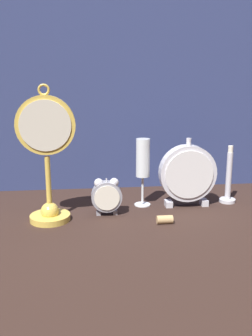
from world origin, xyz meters
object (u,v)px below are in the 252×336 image
pocket_watch_on_stand (47,161)px  alarm_clock_twin_bell (107,195)px  mantel_clock_silver (188,174)px  brass_candlestick (228,183)px  wine_cork (165,220)px  champagne_flute (143,163)px

pocket_watch_on_stand → alarm_clock_twin_bell: (0.15, 0.02, -0.10)m
mantel_clock_silver → brass_candlestick: (0.14, 0.02, -0.04)m
brass_candlestick → wine_cork: size_ratio=4.18×
pocket_watch_on_stand → champagne_flute: bearing=19.8°
pocket_watch_on_stand → wine_cork: size_ratio=8.55×
alarm_clock_twin_bell → pocket_watch_on_stand: bearing=-171.2°
brass_candlestick → wine_cork: 0.28m
mantel_clock_silver → wine_cork: bearing=-126.1°
champagne_flute → alarm_clock_twin_bell: bearing=-147.2°
alarm_clock_twin_bell → brass_candlestick: bearing=10.8°
alarm_clock_twin_bell → champagne_flute: (0.11, 0.07, 0.07)m
mantel_clock_silver → alarm_clock_twin_bell: bearing=-168.6°
alarm_clock_twin_bell → mantel_clock_silver: bearing=11.4°
mantel_clock_silver → champagne_flute: bearing=169.8°
mantel_clock_silver → brass_candlestick: size_ratio=1.16×
alarm_clock_twin_bell → mantel_clock_silver: mantel_clock_silver is taller
mantel_clock_silver → brass_candlestick: 0.14m
pocket_watch_on_stand → champagne_flute: pocket_watch_on_stand is taller
champagne_flute → brass_candlestick: bearing=-0.0°
alarm_clock_twin_bell → wine_cork: size_ratio=2.52×
pocket_watch_on_stand → brass_candlestick: pocket_watch_on_stand is taller
pocket_watch_on_stand → brass_candlestick: size_ratio=2.04×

